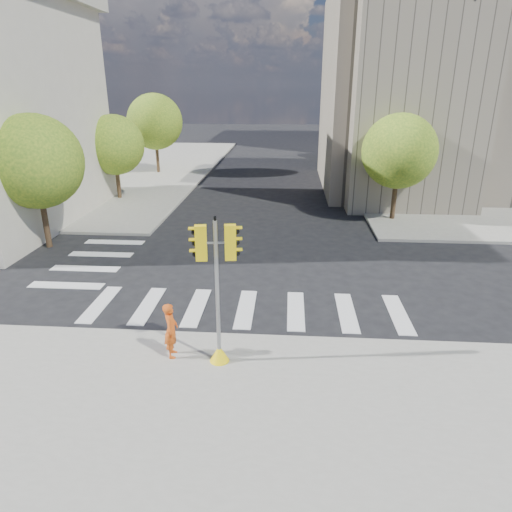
{
  "coord_description": "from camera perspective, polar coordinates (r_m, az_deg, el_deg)",
  "views": [
    {
      "loc": [
        1.34,
        -16.64,
        7.58
      ],
      "look_at": [
        0.28,
        -2.13,
        2.1
      ],
      "focal_mm": 32.0,
      "sensor_mm": 36.0,
      "label": 1
    }
  ],
  "objects": [
    {
      "name": "ground",
      "position": [
        18.33,
        -0.39,
        -3.79
      ],
      "size": [
        160.0,
        160.0,
        0.0
      ],
      "primitive_type": "plane",
      "color": "black",
      "rests_on": "ground"
    },
    {
      "name": "sidewalk_far_right",
      "position": [
        47.15,
        27.81,
        9.14
      ],
      "size": [
        28.0,
        40.0,
        0.15
      ],
      "primitive_type": "cube",
      "color": "gray",
      "rests_on": "ground"
    },
    {
      "name": "sidewalk_far_left",
      "position": [
        48.27,
        -22.5,
        10.16
      ],
      "size": [
        28.0,
        40.0,
        0.15
      ],
      "primitive_type": "cube",
      "color": "gray",
      "rests_on": "ground"
    },
    {
      "name": "civic_building",
      "position": [
        38.5,
        27.35,
        18.02
      ],
      "size": [
        26.0,
        16.0,
        19.39
      ],
      "color": "gray",
      "rests_on": "ground"
    },
    {
      "name": "office_tower",
      "position": [
        62.61,
        26.13,
        25.57
      ],
      "size": [
        20.0,
        18.0,
        30.0
      ],
      "primitive_type": "cube",
      "color": "#9EA0A3",
      "rests_on": "ground"
    },
    {
      "name": "tree_lw_near",
      "position": [
        24.03,
        -25.86,
        10.54
      ],
      "size": [
        4.4,
        4.4,
        6.41
      ],
      "color": "#382616",
      "rests_on": "ground"
    },
    {
      "name": "tree_lw_mid",
      "position": [
        33.07,
        -17.3,
        13.11
      ],
      "size": [
        4.0,
        4.0,
        5.77
      ],
      "color": "#382616",
      "rests_on": "ground"
    },
    {
      "name": "tree_lw_far",
      "position": [
        42.44,
        -12.53,
        16.06
      ],
      "size": [
        4.8,
        4.8,
        6.95
      ],
      "color": "#382616",
      "rests_on": "ground"
    },
    {
      "name": "tree_re_near",
      "position": [
        27.57,
        17.47,
        12.37
      ],
      "size": [
        4.2,
        4.2,
        6.16
      ],
      "color": "#382616",
      "rests_on": "ground"
    },
    {
      "name": "tree_re_mid",
      "position": [
        39.26,
        13.68,
        15.37
      ],
      "size": [
        4.6,
        4.6,
        6.66
      ],
      "color": "#382616",
      "rests_on": "ground"
    },
    {
      "name": "tree_re_far",
      "position": [
        51.15,
        11.54,
        16.08
      ],
      "size": [
        4.0,
        4.0,
        5.88
      ],
      "color": "#382616",
      "rests_on": "ground"
    },
    {
      "name": "lamp_near",
      "position": [
        31.5,
        16.9,
        14.32
      ],
      "size": [
        0.35,
        0.18,
        8.11
      ],
      "color": "black",
      "rests_on": "sidewalk_far_right"
    },
    {
      "name": "lamp_far",
      "position": [
        45.23,
        13.17,
        16.32
      ],
      "size": [
        0.35,
        0.18,
        8.11
      ],
      "color": "black",
      "rests_on": "sidewalk_far_right"
    },
    {
      "name": "traffic_signal",
      "position": [
        12.57,
        -4.81,
        -6.02
      ],
      "size": [
        1.08,
        0.56,
        4.29
      ],
      "rotation": [
        0.0,
        0.0,
        0.14
      ],
      "color": "yellow",
      "rests_on": "sidewalk_near"
    },
    {
      "name": "photographer",
      "position": [
        13.46,
        -10.58,
        -9.1
      ],
      "size": [
        0.48,
        0.66,
        1.67
      ],
      "primitive_type": "imported",
      "rotation": [
        0.0,
        0.0,
        1.72
      ],
      "color": "#CA4D13",
      "rests_on": "sidewalk_near"
    }
  ]
}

